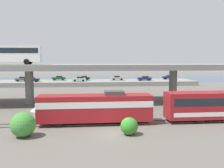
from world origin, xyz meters
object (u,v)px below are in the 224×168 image
Objects in this scene: train_locomotive at (90,107)px; parked_car_0 at (59,78)px; parked_car_2 at (117,78)px; transit_bus_on_overpass at (7,53)px; parked_car_3 at (169,77)px; parked_car_4 at (79,79)px; parked_car_5 at (145,78)px; parked_car_6 at (84,78)px; parked_car_1 at (22,79)px; parked_car_7 at (32,79)px.

parked_car_0 is at bearing -79.95° from train_locomotive.
transit_bus_on_overpass is at bearing -123.86° from parked_car_2.
parked_car_2 is 0.95× the size of parked_car_3.
parked_car_2 is at bearing -165.48° from parked_car_4.
transit_bus_on_overpass reaches higher than parked_car_5.
parked_car_6 is (1.37, 4.16, -0.00)m from parked_car_4.
transit_bus_on_overpass is at bearing 41.90° from parked_car_3.
parked_car_4 is (-12.54, -3.25, -0.00)m from parked_car_2.
parked_car_1 is at bearing 6.59° from parked_car_6.
parked_car_5 is (8.71, -2.56, 0.00)m from parked_car_2.
parked_car_0 and parked_car_3 have the same top height.
parked_car_1 and parked_car_6 have the same top height.
parked_car_4 is 21.26m from parked_car_5.
parked_car_0 is (5.02, 37.94, -7.17)m from transit_bus_on_overpass.
parked_car_0 is at bearing -165.34° from parked_car_1.
transit_bus_on_overpass reaches higher than train_locomotive.
parked_car_0 is 1.04× the size of parked_car_6.
train_locomotive is 50.99m from parked_car_7.
parked_car_6 is (19.33, 2.23, -0.00)m from parked_car_1.
transit_bus_on_overpass is at bearing 99.89° from parked_car_1.
parked_car_1 is 0.96× the size of parked_car_3.
parked_car_2 is (30.50, 1.32, -0.00)m from parked_car_1.
transit_bus_on_overpass is at bearing -47.08° from train_locomotive.
train_locomotive is at bearing 91.39° from parked_car_6.
parked_car_3 is at bearing 7.62° from parked_car_7.
parked_car_0 and parked_car_1 have the same top height.
parked_car_0 and parked_car_7 have the same top height.
parked_car_3 is 1.05× the size of parked_car_6.
parked_car_2 is 18.66m from parked_car_3.
train_locomotive reaches higher than parked_car_0.
transit_bus_on_overpass is 38.94m from parked_car_0.
parked_car_5 is (28.08, -4.15, 0.00)m from parked_car_0.
train_locomotive is 3.66× the size of parked_car_4.
parked_car_2 is at bearing 56.14° from transit_bus_on_overpass.
parked_car_5 is at bearing 2.20° from parked_car_7.
parked_car_3 is at bearing -170.12° from parked_car_4.
train_locomotive reaches higher than parked_car_6.
parked_car_2 is at bearing 6.66° from parked_car_3.
parked_car_2 is 27.33m from parked_car_7.
parked_car_7 is at bearing 94.68° from transit_bus_on_overpass.
parked_car_7 is at bearing 35.76° from parked_car_0.
transit_bus_on_overpass reaches higher than parked_car_3.
parked_car_1 is at bearing 142.91° from parked_car_7.
train_locomotive reaches higher than parked_car_3.
train_locomotive is 61.12m from parked_car_3.
parked_car_0 is 11.50m from parked_car_1.
train_locomotive is 1.26× the size of transit_bus_on_overpass.
parked_car_4 is 14.52m from parked_car_7.
transit_bus_on_overpass is 44.36m from parked_car_2.
parked_car_2 is 0.94× the size of parked_car_5.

